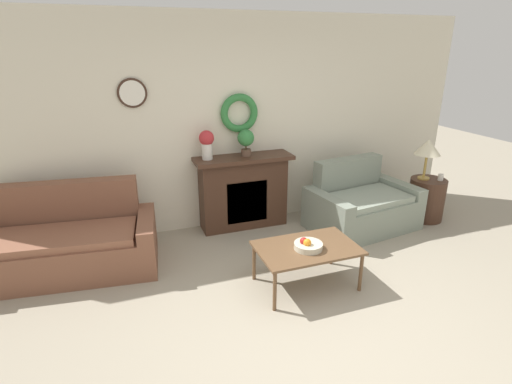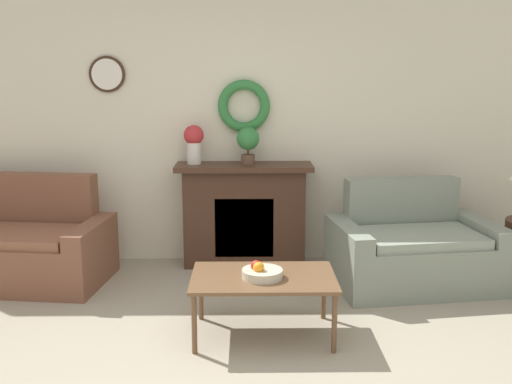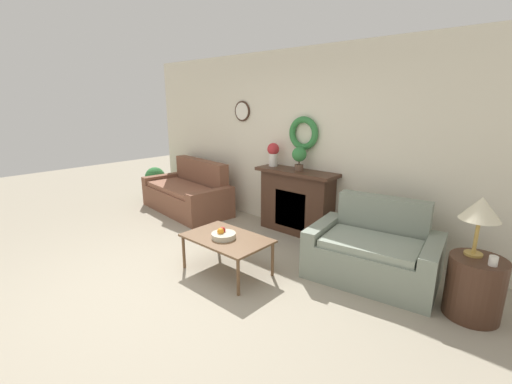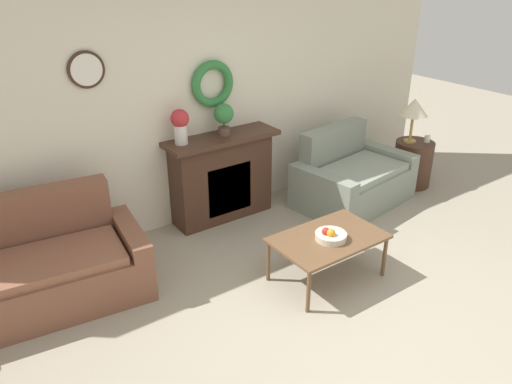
# 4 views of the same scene
# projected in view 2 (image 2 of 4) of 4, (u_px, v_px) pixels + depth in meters

# --- Properties ---
(wall_back) EXTENTS (6.80, 0.16, 2.70)m
(wall_back) POSITION_uv_depth(u_px,v_px,m) (233.00, 121.00, 5.69)
(wall_back) COLOR beige
(wall_back) RESTS_ON ground_plane
(fireplace) EXTENTS (1.27, 0.41, 0.97)m
(fireplace) POSITION_uv_depth(u_px,v_px,m) (244.00, 214.00, 5.67)
(fireplace) COLOR #42281C
(fireplace) RESTS_ON ground_plane
(couch_left) EXTENTS (1.91, 1.08, 0.91)m
(couch_left) POSITION_uv_depth(u_px,v_px,m) (4.00, 246.00, 5.27)
(couch_left) COLOR brown
(couch_left) RESTS_ON ground_plane
(loveseat_right) EXTENTS (1.47, 1.06, 0.88)m
(loveseat_right) POSITION_uv_depth(u_px,v_px,m) (413.00, 250.00, 5.18)
(loveseat_right) COLOR gray
(loveseat_right) RESTS_ON ground_plane
(coffee_table) EXTENTS (1.00, 0.64, 0.44)m
(coffee_table) POSITION_uv_depth(u_px,v_px,m) (263.00, 281.00, 4.14)
(coffee_table) COLOR brown
(coffee_table) RESTS_ON ground_plane
(fruit_bowl) EXTENTS (0.28, 0.28, 0.12)m
(fruit_bowl) POSITION_uv_depth(u_px,v_px,m) (262.00, 273.00, 4.09)
(fruit_bowl) COLOR beige
(fruit_bowl) RESTS_ON coffee_table
(vase_on_mantel_left) EXTENTS (0.19, 0.19, 0.36)m
(vase_on_mantel_left) POSITION_uv_depth(u_px,v_px,m) (194.00, 141.00, 5.53)
(vase_on_mantel_left) COLOR silver
(vase_on_mantel_left) RESTS_ON fireplace
(potted_plant_on_mantel) EXTENTS (0.21, 0.21, 0.34)m
(potted_plant_on_mantel) POSITION_uv_depth(u_px,v_px,m) (248.00, 141.00, 5.51)
(potted_plant_on_mantel) COLOR brown
(potted_plant_on_mantel) RESTS_ON fireplace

